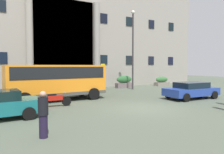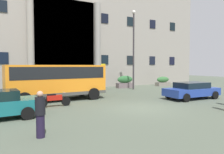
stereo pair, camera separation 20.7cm
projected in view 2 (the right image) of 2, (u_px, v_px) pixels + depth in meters
name	position (u px, v px, depth m)	size (l,w,h in m)	color
ground_plane	(144.00, 109.00, 12.72)	(80.00, 64.00, 0.12)	#505A4A
office_building_facade	(65.00, 28.00, 27.71)	(37.19, 9.61, 15.32)	gray
orange_minibus	(57.00, 79.00, 15.61)	(7.23, 3.05, 2.65)	orange
bus_stop_sign	(103.00, 75.00, 19.51)	(0.44, 0.08, 2.80)	#999717
hedge_planter_far_east	(125.00, 82.00, 24.70)	(2.13, 0.75, 1.44)	#6E5E61
hedge_planter_far_west	(163.00, 81.00, 27.23)	(2.01, 0.83, 1.20)	gray
hedge_planter_entrance_left	(60.00, 85.00, 20.62)	(1.59, 0.87, 1.44)	gray
parked_hatchback_near	(192.00, 90.00, 16.34)	(4.50, 2.18, 1.31)	#243F98
motorcycle_far_end	(54.00, 100.00, 13.09)	(2.06, 0.55, 0.89)	black
pedestrian_woman_with_bag	(40.00, 114.00, 7.44)	(0.36, 0.36, 1.69)	#1F172F
lamppost_plaza_centre	(134.00, 44.00, 22.80)	(0.40, 0.40, 8.66)	#363134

